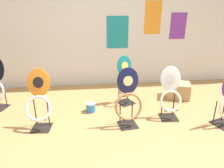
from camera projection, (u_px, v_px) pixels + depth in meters
ground_plane at (121, 147)px, 2.90m from camera, size 14.00×14.00×0.00m
wall_back at (106, 25)px, 4.53m from camera, size 8.00×0.07×2.60m
toilet_seat_display_orange_sun at (39, 101)px, 3.19m from camera, size 0.41×0.37×0.91m
toilet_seat_display_teal_sax at (126, 81)px, 3.96m from camera, size 0.44×0.37×0.90m
toilet_seat_display_navy_moon at (128, 100)px, 3.25m from camera, size 0.44×0.31×0.92m
toilet_seat_display_white_plain at (170, 95)px, 3.48m from camera, size 0.36×0.31×0.85m
paint_can at (91, 107)px, 3.78m from camera, size 0.17×0.17×0.16m
storage_box at (178, 90)px, 4.29m from camera, size 0.53×0.47×0.30m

